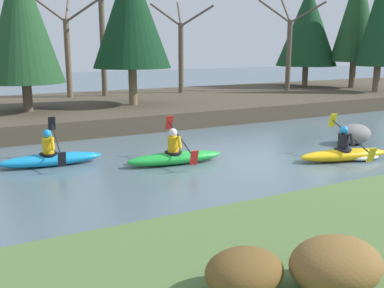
# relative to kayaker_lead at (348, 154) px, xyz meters

# --- Properties ---
(ground_plane) EXTENTS (90.00, 90.00, 0.00)m
(ground_plane) POSITION_rel_kayaker_lead_xyz_m (-1.66, 0.35, -0.20)
(ground_plane) COLOR slate
(riverbank_far) EXTENTS (44.00, 9.77, 0.65)m
(riverbank_far) POSITION_rel_kayaker_lead_xyz_m (-1.66, 11.19, 0.13)
(riverbank_far) COLOR #4C4233
(riverbank_far) RESTS_ON ground
(conifer_tree_left) EXTENTS (2.95, 2.95, 5.99)m
(conifer_tree_left) POSITION_rel_kayaker_lead_xyz_m (-7.20, 9.56, 4.00)
(conifer_tree_left) COLOR brown
(conifer_tree_left) RESTS_ON riverbank_far
(conifer_tree_mid_left) EXTENTS (3.32, 3.32, 6.11)m
(conifer_tree_mid_left) POSITION_rel_kayaker_lead_xyz_m (-2.86, 9.51, 4.29)
(conifer_tree_mid_left) COLOR #7A664C
(conifer_tree_mid_left) RESTS_ON riverbank_far
(conifer_tree_centre) EXTENTS (3.72, 3.72, 6.11)m
(conifer_tree_centre) POSITION_rel_kayaker_lead_xyz_m (9.92, 13.00, 4.13)
(conifer_tree_centre) COLOR #7A664C
(conifer_tree_centre) RESTS_ON riverbank_far
(conifer_tree_mid_right) EXTENTS (2.42, 2.42, 6.96)m
(conifer_tree_mid_right) POSITION_rel_kayaker_lead_xyz_m (10.98, 8.44, 4.63)
(conifer_tree_mid_right) COLOR brown
(conifer_tree_mid_right) RESTS_ON riverbank_far
(conifer_tree_right) EXTENTS (2.81, 2.81, 7.26)m
(conifer_tree_right) POSITION_rel_kayaker_lead_xyz_m (11.70, 10.84, 4.86)
(conifer_tree_right) COLOR brown
(conifer_tree_right) RESTS_ON riverbank_far
(bare_tree_upstream) EXTENTS (2.81, 2.77, 5.02)m
(bare_tree_upstream) POSITION_rel_kayaker_lead_xyz_m (-4.59, 13.83, 2.82)
(bare_tree_upstream) COLOR brown
(bare_tree_upstream) RESTS_ON riverbank_far
(bare_tree_mid_upstream) EXTENTS (3.54, 3.50, 6.42)m
(bare_tree_mid_upstream) POSITION_rel_kayaker_lead_xyz_m (-2.86, 13.62, 3.48)
(bare_tree_mid_upstream) COLOR brown
(bare_tree_mid_upstream) RESTS_ON riverbank_far
(bare_tree_mid_downstream) EXTENTS (2.73, 2.70, 4.87)m
(bare_tree_mid_downstream) POSITION_rel_kayaker_lead_xyz_m (1.29, 13.18, 2.76)
(bare_tree_mid_downstream) COLOR brown
(bare_tree_mid_downstream) RESTS_ON riverbank_far
(bare_tree_downstream) EXTENTS (2.89, 2.85, 5.18)m
(bare_tree_downstream) POSITION_rel_kayaker_lead_xyz_m (7.16, 11.37, 2.90)
(bare_tree_downstream) COLOR brown
(bare_tree_downstream) RESTS_ON riverbank_far
(shrub_clump_nearest) EXTENTS (0.89, 0.74, 0.48)m
(shrub_clump_nearest) POSITION_rel_kayaker_lead_xyz_m (-7.13, -5.25, 0.65)
(shrub_clump_nearest) COLOR brown
(shrub_clump_nearest) RESTS_ON riverbank_near
(shrub_clump_third) EXTENTS (1.07, 0.89, 0.58)m
(shrub_clump_third) POSITION_rel_kayaker_lead_xyz_m (-6.22, -5.65, 0.70)
(shrub_clump_third) COLOR brown
(shrub_clump_third) RESTS_ON riverbank_near
(kayaker_lead) EXTENTS (2.79, 2.05, 1.20)m
(kayaker_lead) POSITION_rel_kayaker_lead_xyz_m (0.00, 0.00, 0.00)
(kayaker_lead) COLOR yellow
(kayaker_lead) RESTS_ON ground
(kayaker_middle) EXTENTS (2.79, 2.07, 1.20)m
(kayaker_middle) POSITION_rel_kayaker_lead_xyz_m (-4.48, 1.93, 0.02)
(kayaker_middle) COLOR green
(kayaker_middle) RESTS_ON ground
(kayaker_trailing) EXTENTS (2.79, 2.07, 1.20)m
(kayaker_trailing) POSITION_rel_kayaker_lead_xyz_m (-7.54, 3.35, 0.02)
(kayaker_trailing) COLOR #1993D6
(kayaker_trailing) RESTS_ON ground
(boulder_midstream) EXTENTS (1.18, 0.92, 0.67)m
(boulder_midstream) POSITION_rel_kayaker_lead_xyz_m (1.85, 1.47, 0.14)
(boulder_midstream) COLOR gray
(boulder_midstream) RESTS_ON ground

